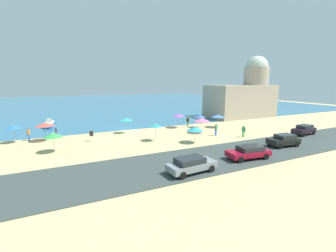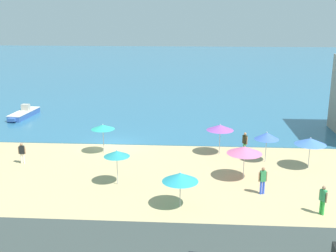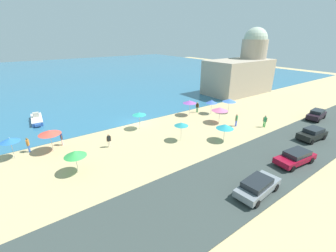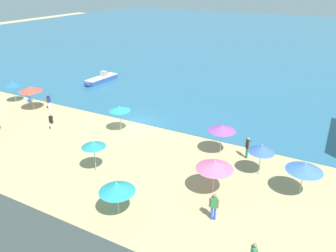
{
  "view_description": "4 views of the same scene",
  "coord_description": "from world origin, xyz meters",
  "px_view_note": "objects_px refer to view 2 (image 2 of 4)",
  "views": [
    {
      "loc": [
        -9.44,
        -36.69,
        7.97
      ],
      "look_at": [
        5.52,
        -5.23,
        1.18
      ],
      "focal_mm": 24.0,
      "sensor_mm": 36.0,
      "label": 1
    },
    {
      "loc": [
        7.11,
        -34.94,
        11.27
      ],
      "look_at": [
        4.77,
        0.24,
        1.72
      ],
      "focal_mm": 45.0,
      "sensor_mm": 36.0,
      "label": 2
    },
    {
      "loc": [
        -14.34,
        -28.54,
        12.33
      ],
      "look_at": [
        2.28,
        -5.49,
        0.81
      ],
      "focal_mm": 24.0,
      "sensor_mm": 36.0,
      "label": 3
    },
    {
      "loc": [
        16.34,
        -24.39,
        13.05
      ],
      "look_at": [
        4.89,
        -2.99,
        1.93
      ],
      "focal_mm": 35.0,
      "sensor_mm": 36.0,
      "label": 4
    }
  ],
  "objects_px": {
    "beach_umbrella_0": "(117,154)",
    "beach_umbrella_6": "(245,150)",
    "beach_umbrella_3": "(180,177)",
    "skiff_nearshore": "(24,114)",
    "beach_umbrella_5": "(310,141)",
    "bather_2": "(323,198)",
    "bather_4": "(22,152)",
    "beach_umbrella_2": "(267,136)",
    "beach_umbrella_9": "(103,127)",
    "bather_1": "(263,179)",
    "bather_5": "(245,142)",
    "beach_umbrella_8": "(220,128)"
  },
  "relations": [
    {
      "from": "bather_2",
      "to": "skiff_nearshore",
      "type": "height_order",
      "value": "bather_2"
    },
    {
      "from": "beach_umbrella_3",
      "to": "beach_umbrella_5",
      "type": "relative_size",
      "value": 0.94
    },
    {
      "from": "bather_4",
      "to": "bather_5",
      "type": "height_order",
      "value": "bather_5"
    },
    {
      "from": "bather_5",
      "to": "beach_umbrella_8",
      "type": "bearing_deg",
      "value": -170.87
    },
    {
      "from": "beach_umbrella_5",
      "to": "bather_2",
      "type": "relative_size",
      "value": 1.36
    },
    {
      "from": "bather_4",
      "to": "beach_umbrella_2",
      "type": "bearing_deg",
      "value": 5.09
    },
    {
      "from": "beach_umbrella_9",
      "to": "skiff_nearshore",
      "type": "relative_size",
      "value": 0.46
    },
    {
      "from": "beach_umbrella_0",
      "to": "beach_umbrella_8",
      "type": "height_order",
      "value": "beach_umbrella_8"
    },
    {
      "from": "beach_umbrella_0",
      "to": "skiff_nearshore",
      "type": "distance_m",
      "value": 22.67
    },
    {
      "from": "beach_umbrella_3",
      "to": "beach_umbrella_2",
      "type": "bearing_deg",
      "value": 52.87
    },
    {
      "from": "beach_umbrella_8",
      "to": "bather_5",
      "type": "height_order",
      "value": "beach_umbrella_8"
    },
    {
      "from": "beach_umbrella_3",
      "to": "beach_umbrella_0",
      "type": "bearing_deg",
      "value": 143.89
    },
    {
      "from": "beach_umbrella_9",
      "to": "beach_umbrella_0",
      "type": "bearing_deg",
      "value": -70.0
    },
    {
      "from": "beach_umbrella_9",
      "to": "bather_1",
      "type": "distance_m",
      "value": 13.99
    },
    {
      "from": "bather_5",
      "to": "skiff_nearshore",
      "type": "bearing_deg",
      "value": 154.77
    },
    {
      "from": "beach_umbrella_3",
      "to": "skiff_nearshore",
      "type": "bearing_deg",
      "value": 130.66
    },
    {
      "from": "beach_umbrella_2",
      "to": "beach_umbrella_6",
      "type": "distance_m",
      "value": 4.25
    },
    {
      "from": "beach_umbrella_0",
      "to": "beach_umbrella_6",
      "type": "relative_size",
      "value": 1.0
    },
    {
      "from": "beach_umbrella_5",
      "to": "skiff_nearshore",
      "type": "relative_size",
      "value": 0.44
    },
    {
      "from": "bather_1",
      "to": "bather_5",
      "type": "distance_m",
      "value": 8.01
    },
    {
      "from": "beach_umbrella_9",
      "to": "bather_4",
      "type": "height_order",
      "value": "beach_umbrella_9"
    },
    {
      "from": "beach_umbrella_0",
      "to": "beach_umbrella_8",
      "type": "bearing_deg",
      "value": 43.11
    },
    {
      "from": "beach_umbrella_0",
      "to": "beach_umbrella_5",
      "type": "bearing_deg",
      "value": 16.25
    },
    {
      "from": "bather_2",
      "to": "skiff_nearshore",
      "type": "relative_size",
      "value": 0.32
    },
    {
      "from": "beach_umbrella_3",
      "to": "bather_4",
      "type": "xyz_separation_m",
      "value": [
        -12.37,
        6.7,
        -0.98
      ]
    },
    {
      "from": "beach_umbrella_8",
      "to": "beach_umbrella_9",
      "type": "bearing_deg",
      "value": -177.99
    },
    {
      "from": "beach_umbrella_0",
      "to": "beach_umbrella_5",
      "type": "xyz_separation_m",
      "value": [
        13.67,
        3.98,
        -0.1
      ]
    },
    {
      "from": "beach_umbrella_2",
      "to": "beach_umbrella_3",
      "type": "relative_size",
      "value": 1.08
    },
    {
      "from": "beach_umbrella_2",
      "to": "beach_umbrella_8",
      "type": "bearing_deg",
      "value": 156.12
    },
    {
      "from": "bather_2",
      "to": "bather_1",
      "type": "bearing_deg",
      "value": 138.85
    },
    {
      "from": "bather_4",
      "to": "beach_umbrella_9",
      "type": "bearing_deg",
      "value": 26.8
    },
    {
      "from": "beach_umbrella_0",
      "to": "beach_umbrella_8",
      "type": "distance_m",
      "value": 9.85
    },
    {
      "from": "bather_4",
      "to": "beach_umbrella_8",
      "type": "bearing_deg",
      "value": 11.91
    },
    {
      "from": "beach_umbrella_3",
      "to": "bather_4",
      "type": "bearing_deg",
      "value": 151.58
    },
    {
      "from": "beach_umbrella_8",
      "to": "bather_4",
      "type": "relative_size",
      "value": 1.55
    },
    {
      "from": "beach_umbrella_6",
      "to": "beach_umbrella_9",
      "type": "relative_size",
      "value": 0.99
    },
    {
      "from": "beach_umbrella_0",
      "to": "bather_2",
      "type": "xyz_separation_m",
      "value": [
        12.53,
        -3.57,
        -1.2
      ]
    },
    {
      "from": "beach_umbrella_9",
      "to": "bather_4",
      "type": "relative_size",
      "value": 1.5
    },
    {
      "from": "beach_umbrella_2",
      "to": "bather_1",
      "type": "xyz_separation_m",
      "value": [
        -1.15,
        -6.13,
        -1.07
      ]
    },
    {
      "from": "skiff_nearshore",
      "to": "beach_umbrella_0",
      "type": "bearing_deg",
      "value": -52.47
    },
    {
      "from": "bather_1",
      "to": "bather_4",
      "type": "height_order",
      "value": "bather_1"
    },
    {
      "from": "beach_umbrella_3",
      "to": "bather_5",
      "type": "xyz_separation_m",
      "value": [
        4.92,
        10.24,
        -0.9
      ]
    },
    {
      "from": "skiff_nearshore",
      "to": "beach_umbrella_8",
      "type": "bearing_deg",
      "value": -28.09
    },
    {
      "from": "beach_umbrella_5",
      "to": "beach_umbrella_9",
      "type": "bearing_deg",
      "value": 171.42
    },
    {
      "from": "beach_umbrella_2",
      "to": "beach_umbrella_5",
      "type": "distance_m",
      "value": 3.22
    },
    {
      "from": "beach_umbrella_0",
      "to": "beach_umbrella_5",
      "type": "distance_m",
      "value": 14.23
    },
    {
      "from": "bather_2",
      "to": "skiff_nearshore",
      "type": "xyz_separation_m",
      "value": [
        -26.3,
        21.49,
        -0.57
      ]
    },
    {
      "from": "beach_umbrella_2",
      "to": "beach_umbrella_9",
      "type": "bearing_deg",
      "value": 174.69
    },
    {
      "from": "beach_umbrella_3",
      "to": "skiff_nearshore",
      "type": "relative_size",
      "value": 0.41
    },
    {
      "from": "beach_umbrella_3",
      "to": "bather_4",
      "type": "distance_m",
      "value": 14.1
    }
  ]
}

